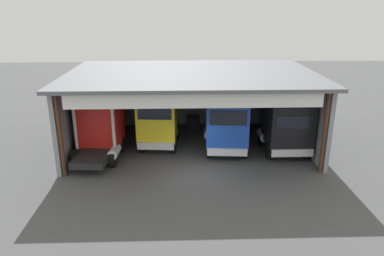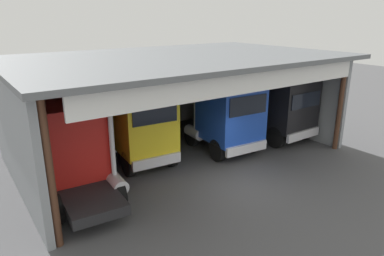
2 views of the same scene
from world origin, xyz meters
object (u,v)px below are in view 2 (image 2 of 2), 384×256
truck_yellow_center_bay (142,125)px  truck_blue_right_bay (227,115)px  tool_cart (151,127)px  oil_drum (203,117)px  truck_black_left_bay (281,108)px  truck_red_yard_outside (75,150)px

truck_yellow_center_bay → truck_blue_right_bay: size_ratio=0.99×
truck_yellow_center_bay → tool_cart: bearing=-119.4°
oil_drum → tool_cart: tool_cart is taller
truck_yellow_center_bay → truck_black_left_bay: size_ratio=1.13×
truck_yellow_center_bay → truck_blue_right_bay: 4.31m
truck_red_yard_outside → truck_yellow_center_bay: (3.37, 1.22, 0.07)m
truck_red_yard_outside → tool_cart: (5.75, 4.75, -1.38)m
truck_yellow_center_bay → truck_black_left_bay: (7.81, -1.24, -0.13)m
truck_blue_right_bay → truck_black_left_bay: (3.59, -0.33, -0.13)m
truck_yellow_center_bay → oil_drum: 7.19m
truck_blue_right_bay → truck_black_left_bay: 3.61m
tool_cart → truck_blue_right_bay: bearing=-67.5°
truck_yellow_center_bay → truck_blue_right_bay: bearing=172.3°
truck_yellow_center_bay → oil_drum: truck_yellow_center_bay is taller
truck_yellow_center_bay → oil_drum: size_ratio=5.47×
truck_red_yard_outside → truck_blue_right_bay: (7.59, 0.30, 0.07)m
truck_black_left_bay → truck_red_yard_outside: bearing=-0.3°
truck_black_left_bay → oil_drum: 5.25m
truck_yellow_center_bay → truck_red_yard_outside: bearing=24.4°
truck_red_yard_outside → oil_drum: (9.46, 4.75, -1.42)m
tool_cart → truck_yellow_center_bay: bearing=-123.9°
truck_black_left_bay → tool_cart: truck_black_left_bay is taller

